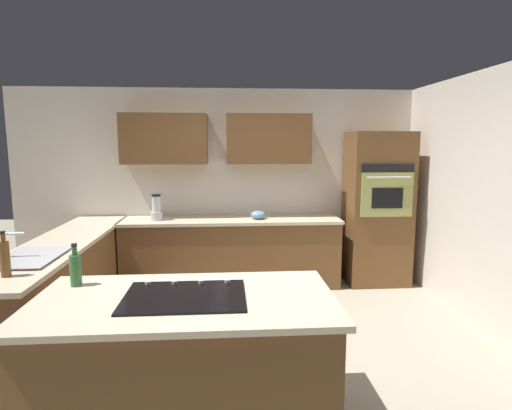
{
  "coord_description": "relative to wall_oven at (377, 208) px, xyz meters",
  "views": [
    {
      "loc": [
        0.16,
        3.6,
        1.85
      ],
      "look_at": [
        -0.18,
        -1.15,
        1.16
      ],
      "focal_mm": 29.0,
      "sensor_mm": 36.0,
      "label": 1
    }
  ],
  "objects": [
    {
      "name": "oil_bottle",
      "position": [
        3.04,
        2.52,
        0.0
      ],
      "size": [
        0.08,
        0.08,
        0.3
      ],
      "color": "#336B38",
      "rests_on": "island_top"
    },
    {
      "name": "ground_plane",
      "position": [
        1.85,
        1.72,
        -1.01
      ],
      "size": [
        14.0,
        14.0,
        0.0
      ],
      "primitive_type": "plane",
      "color": "#9E937F"
    },
    {
      "name": "cooktop",
      "position": [
        2.28,
        2.79,
        -0.11
      ],
      "size": [
        0.76,
        0.56,
        0.03
      ],
      "color": "black",
      "rests_on": "island_top"
    },
    {
      "name": "dish_soap_bottle",
      "position": [
        3.62,
        2.28,
        0.03
      ],
      "size": [
        0.07,
        0.07,
        0.34
      ],
      "color": "brown",
      "rests_on": "countertop_side"
    },
    {
      "name": "island_top",
      "position": [
        2.28,
        2.79,
        -0.13
      ],
      "size": [
        1.9,
        0.99,
        0.04
      ],
      "primitive_type": "cube",
      "color": "beige",
      "rests_on": "island_base"
    },
    {
      "name": "lower_cabinets_back",
      "position": [
        1.95,
        -0.0,
        -0.58
      ],
      "size": [
        2.8,
        0.6,
        0.86
      ],
      "primitive_type": "cube",
      "color": "brown",
      "rests_on": "ground"
    },
    {
      "name": "countertop_side",
      "position": [
        3.67,
        1.17,
        -0.13
      ],
      "size": [
        0.64,
        2.94,
        0.04
      ],
      "primitive_type": "cube",
      "color": "beige",
      "rests_on": "lower_cabinets_side"
    },
    {
      "name": "wall_left",
      "position": [
        -0.6,
        1.42,
        0.29
      ],
      "size": [
        0.1,
        4.0,
        2.6
      ],
      "primitive_type": "cube",
      "color": "silver",
      "rests_on": "ground"
    },
    {
      "name": "blender",
      "position": [
        2.9,
        0.04,
        0.03
      ],
      "size": [
        0.15,
        0.15,
        0.34
      ],
      "color": "silver",
      "rests_on": "countertop_back"
    },
    {
      "name": "countertop_back",
      "position": [
        1.95,
        -0.0,
        -0.13
      ],
      "size": [
        2.84,
        0.64,
        0.04
      ],
      "primitive_type": "cube",
      "color": "beige",
      "rests_on": "lower_cabinets_back"
    },
    {
      "name": "sink_unit",
      "position": [
        3.68,
        1.8,
        -0.1
      ],
      "size": [
        0.46,
        0.7,
        0.23
      ],
      "color": "#515456",
      "rests_on": "countertop_side"
    },
    {
      "name": "mixing_bowl",
      "position": [
        1.6,
        0.04,
        -0.06
      ],
      "size": [
        0.19,
        0.19,
        0.11
      ],
      "primitive_type": "ellipsoid",
      "color": "#668CB2",
      "rests_on": "countertop_back"
    },
    {
      "name": "wall_oven",
      "position": [
        0.0,
        0.0,
        0.0
      ],
      "size": [
        0.8,
        0.66,
        2.02
      ],
      "color": "brown",
      "rests_on": "ground"
    },
    {
      "name": "lower_cabinets_side",
      "position": [
        3.67,
        1.17,
        -0.58
      ],
      "size": [
        0.6,
        2.9,
        0.86
      ],
      "primitive_type": "cube",
      "color": "brown",
      "rests_on": "ground"
    },
    {
      "name": "island_base",
      "position": [
        2.28,
        2.79,
        -0.58
      ],
      "size": [
        1.82,
        0.91,
        0.86
      ],
      "primitive_type": "cube",
      "color": "brown",
      "rests_on": "ground"
    },
    {
      "name": "wall_back",
      "position": [
        1.91,
        -0.33,
        0.43
      ],
      "size": [
        6.0,
        0.44,
        2.6
      ],
      "color": "silver",
      "rests_on": "ground"
    }
  ]
}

